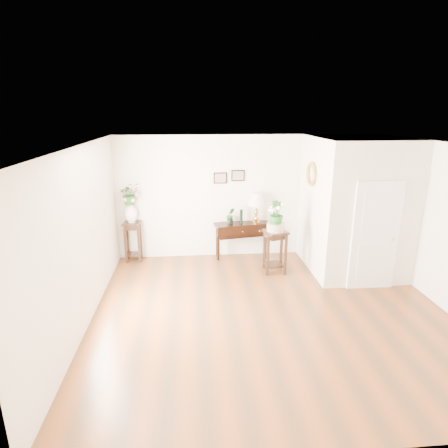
{
  "coord_description": "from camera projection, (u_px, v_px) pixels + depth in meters",
  "views": [
    {
      "loc": [
        -1.28,
        -5.57,
        3.31
      ],
      "look_at": [
        -0.69,
        1.3,
        1.21
      ],
      "focal_mm": 30.0,
      "sensor_mm": 36.0,
      "label": 1
    }
  ],
  "objects": [
    {
      "name": "art_print_right",
      "position": [
        238.0,
        176.0,
        8.4
      ],
      "size": [
        0.3,
        0.02,
        0.25
      ],
      "primitive_type": "cube",
      "color": "black",
      "rests_on": "wall_back"
    },
    {
      "name": "porcelain_vase",
      "position": [
        131.0,
        212.0,
        8.28
      ],
      "size": [
        0.32,
        0.32,
        0.46
      ],
      "primitive_type": null,
      "rotation": [
        0.0,
        0.0,
        -0.23
      ],
      "color": "white",
      "rests_on": "plant_stand_a"
    },
    {
      "name": "table_lamp",
      "position": [
        256.0,
        208.0,
        8.5
      ],
      "size": [
        0.48,
        0.48,
        0.7
      ],
      "primitive_type": "cube",
      "rotation": [
        0.0,
        0.0,
        -0.24
      ],
      "color": "tan",
      "rests_on": "console_table"
    },
    {
      "name": "console_table",
      "position": [
        242.0,
        240.0,
        8.69
      ],
      "size": [
        1.3,
        0.63,
        0.83
      ],
      "primitive_type": "cube",
      "rotation": [
        0.0,
        0.0,
        0.17
      ],
      "color": "black",
      "rests_on": "floor"
    },
    {
      "name": "wall_front",
      "position": [
        340.0,
        333.0,
        3.35
      ],
      "size": [
        6.0,
        0.02,
        2.8
      ],
      "primitive_type": "cube",
      "color": "white",
      "rests_on": "ground"
    },
    {
      "name": "wall_ornament",
      "position": [
        311.0,
        174.0,
        7.69
      ],
      "size": [
        0.07,
        0.51,
        0.51
      ],
      "primitive_type": "torus",
      "rotation": [
        0.0,
        1.57,
        0.0
      ],
      "color": "#BB933C",
      "rests_on": "partition"
    },
    {
      "name": "door",
      "position": [
        375.0,
        236.0,
        6.98
      ],
      "size": [
        0.9,
        0.05,
        2.1
      ],
      "primitive_type": "cube",
      "color": "white",
      "rests_on": "floor"
    },
    {
      "name": "ceramic_bowl",
      "position": [
        276.0,
        227.0,
        7.73
      ],
      "size": [
        0.46,
        0.46,
        0.17
      ],
      "primitive_type": "cylinder",
      "rotation": [
        0.0,
        0.0,
        -0.28
      ],
      "color": "beige",
      "rests_on": "plant_stand_b"
    },
    {
      "name": "ceiling",
      "position": [
        278.0,
        146.0,
        5.56
      ],
      "size": [
        6.0,
        5.5,
        0.02
      ],
      "primitive_type": "cube",
      "color": "white",
      "rests_on": "ground"
    },
    {
      "name": "green_vase",
      "position": [
        241.0,
        216.0,
        8.52
      ],
      "size": [
        0.09,
        0.09,
        0.32
      ],
      "primitive_type": "cylinder",
      "rotation": [
        0.0,
        0.0,
        0.42
      ],
      "color": "black",
      "rests_on": "console_table"
    },
    {
      "name": "lily_arrangement",
      "position": [
        130.0,
        194.0,
        8.15
      ],
      "size": [
        0.55,
        0.52,
        0.49
      ],
      "primitive_type": "imported",
      "rotation": [
        0.0,
        0.0,
        0.39
      ],
      "color": "#1D531A",
      "rests_on": "porcelain_vase"
    },
    {
      "name": "floor",
      "position": [
        271.0,
        313.0,
        6.38
      ],
      "size": [
        6.0,
        5.5,
        0.02
      ],
      "primitive_type": "cube",
      "color": "brown",
      "rests_on": "ground"
    },
    {
      "name": "potted_plant",
      "position": [
        230.0,
        216.0,
        8.5
      ],
      "size": [
        0.21,
        0.18,
        0.35
      ],
      "primitive_type": "imported",
      "rotation": [
        0.0,
        0.0,
        0.17
      ],
      "color": "#1D531A",
      "rests_on": "console_table"
    },
    {
      "name": "narcissus",
      "position": [
        276.0,
        213.0,
        7.64
      ],
      "size": [
        0.37,
        0.37,
        0.52
      ],
      "primitive_type": "imported",
      "rotation": [
        0.0,
        0.0,
        0.33
      ],
      "color": "#1D531A",
      "rests_on": "ceramic_bowl"
    },
    {
      "name": "plant_stand_b",
      "position": [
        275.0,
        251.0,
        7.88
      ],
      "size": [
        0.54,
        0.54,
        0.91
      ],
      "primitive_type": "cube",
      "rotation": [
        0.0,
        0.0,
        0.3
      ],
      "color": "black",
      "rests_on": "floor"
    },
    {
      "name": "wall_left",
      "position": [
        81.0,
        240.0,
        5.72
      ],
      "size": [
        0.02,
        5.5,
        2.8
      ],
      "primitive_type": "cube",
      "color": "white",
      "rests_on": "ground"
    },
    {
      "name": "art_print_left",
      "position": [
        220.0,
        178.0,
        8.39
      ],
      "size": [
        0.3,
        0.02,
        0.25
      ],
      "primitive_type": "cube",
      "color": "black",
      "rests_on": "wall_back"
    },
    {
      "name": "partition",
      "position": [
        354.0,
        205.0,
        7.83
      ],
      "size": [
        1.8,
        1.95,
        2.8
      ],
      "primitive_type": "cube",
      "color": "white",
      "rests_on": "floor"
    },
    {
      "name": "wall_back",
      "position": [
        248.0,
        197.0,
        8.59
      ],
      "size": [
        6.0,
        0.02,
        2.8
      ],
      "primitive_type": "cube",
      "color": "white",
      "rests_on": "ground"
    },
    {
      "name": "plant_stand_a",
      "position": [
        133.0,
        241.0,
        8.48
      ],
      "size": [
        0.4,
        0.4,
        0.92
      ],
      "primitive_type": "cube",
      "rotation": [
        0.0,
        0.0,
        -0.13
      ],
      "color": "black",
      "rests_on": "floor"
    }
  ]
}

